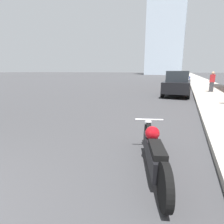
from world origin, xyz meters
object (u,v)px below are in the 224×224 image
(motorcycle, at_px, (154,150))
(parked_car_red, at_px, (184,75))
(parked_car_black, at_px, (177,84))
(parked_car_white, at_px, (182,76))
(parked_car_blue, at_px, (182,78))
(pedestrian, at_px, (212,82))

(motorcycle, relative_size, parked_car_red, 0.62)
(parked_car_black, xyz_separation_m, parked_car_white, (-0.05, 24.40, -0.05))
(parked_car_blue, bearing_deg, parked_car_white, 95.40)
(parked_car_blue, height_order, parked_car_red, parked_car_red)
(parked_car_blue, bearing_deg, motorcycle, -85.51)
(parked_car_black, height_order, parked_car_blue, parked_car_black)
(motorcycle, xyz_separation_m, parked_car_red, (0.13, 46.81, 0.48))
(parked_car_blue, relative_size, pedestrian, 2.68)
(parked_car_black, height_order, pedestrian, parked_car_black)
(parked_car_black, distance_m, parked_car_white, 24.40)
(parked_car_white, height_order, parked_car_red, parked_car_red)
(parked_car_blue, distance_m, parked_car_white, 11.51)
(parked_car_red, xyz_separation_m, pedestrian, (2.30, -33.81, 0.10))
(motorcycle, bearing_deg, parked_car_blue, 72.20)
(parked_car_black, distance_m, pedestrian, 3.53)
(motorcycle, bearing_deg, parked_car_white, 72.50)
(motorcycle, height_order, pedestrian, pedestrian)
(motorcycle, height_order, parked_car_blue, parked_car_blue)
(motorcycle, height_order, parked_car_white, parked_car_white)
(parked_car_blue, bearing_deg, pedestrian, -72.47)
(parked_car_black, bearing_deg, motorcycle, -87.92)
(motorcycle, relative_size, pedestrian, 1.54)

